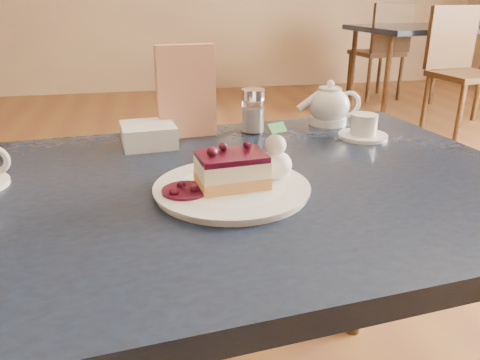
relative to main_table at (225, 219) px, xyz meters
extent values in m
cube|color=black|center=(0.00, 0.00, 0.06)|extent=(1.25, 0.90, 0.04)
cylinder|color=black|center=(0.49, 0.38, -0.31)|extent=(0.05, 0.05, 0.69)
cylinder|color=white|center=(0.00, -0.05, 0.08)|extent=(0.26, 0.26, 0.01)
cube|color=#EF9E53|center=(0.00, -0.05, 0.10)|extent=(0.13, 0.09, 0.02)
cube|color=#FFF8D0|center=(0.00, -0.05, 0.12)|extent=(0.12, 0.09, 0.03)
cube|color=black|center=(0.00, -0.05, 0.14)|extent=(0.12, 0.09, 0.01)
ellipsoid|color=white|center=(0.09, -0.03, 0.11)|extent=(0.06, 0.06, 0.05)
cylinder|color=black|center=(-0.08, -0.06, 0.09)|extent=(0.08, 0.08, 0.01)
cylinder|color=white|center=(0.38, 0.21, 0.08)|extent=(0.12, 0.12, 0.01)
cylinder|color=white|center=(0.38, 0.21, 0.11)|extent=(0.06, 0.06, 0.05)
ellipsoid|color=white|center=(0.34, 0.35, 0.12)|extent=(0.11, 0.11, 0.09)
cylinder|color=white|center=(0.34, 0.35, 0.17)|extent=(0.06, 0.06, 0.01)
cylinder|color=white|center=(0.27, 0.35, 0.12)|extent=(0.06, 0.02, 0.05)
cube|color=beige|center=(-0.04, 0.31, 0.18)|extent=(0.14, 0.04, 0.22)
cylinder|color=white|center=(0.13, 0.31, 0.12)|extent=(0.05, 0.05, 0.08)
cylinder|color=silver|center=(0.13, 0.31, 0.17)|extent=(0.06, 0.06, 0.02)
cube|color=white|center=(-0.13, 0.26, 0.10)|extent=(0.13, 0.13, 0.05)
cube|color=black|center=(2.28, 3.12, 0.11)|extent=(1.14, 0.96, 0.04)
cylinder|color=black|center=(1.84, 2.78, -0.28)|extent=(0.05, 0.05, 0.75)
cylinder|color=black|center=(2.73, 2.78, -0.28)|extent=(0.05, 0.05, 0.75)
cylinder|color=black|center=(1.84, 3.46, -0.28)|extent=(0.05, 0.05, 0.75)
cylinder|color=black|center=(2.73, 3.46, -0.28)|extent=(0.05, 0.05, 0.75)
camera|label=1|loc=(-0.13, -0.79, 0.40)|focal=35.00mm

